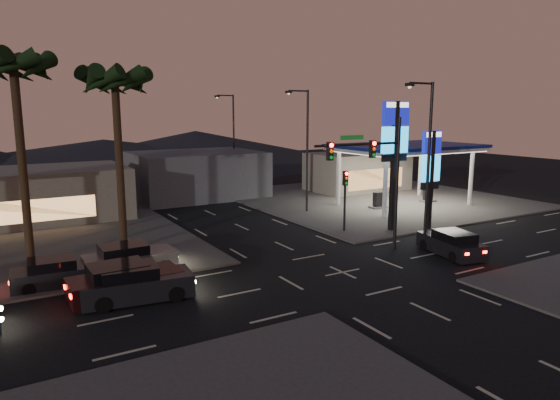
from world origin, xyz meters
TOP-DOWN VIEW (x-y plane):
  - ground at (0.00, 0.00)m, footprint 140.00×140.00m
  - corner_lot_ne at (16.00, 16.00)m, footprint 24.00×24.00m
  - gas_station at (16.00, 12.00)m, footprint 12.20×8.20m
  - convenience_store at (18.00, 21.00)m, footprint 10.00×6.00m
  - pylon_sign_tall at (8.50, 5.50)m, footprint 2.20×0.35m
  - pylon_sign_short at (11.00, 4.50)m, footprint 1.60×0.35m
  - traffic_signal_mast at (3.76, 1.99)m, footprint 6.10×0.39m
  - pedestal_signal at (5.50, 6.98)m, footprint 0.32×0.39m
  - streetlight_near at (6.79, 1.00)m, footprint 2.14×0.25m
  - streetlight_mid at (6.79, 14.00)m, footprint 2.14×0.25m
  - streetlight_far at (6.79, 28.00)m, footprint 2.14×0.25m
  - palm_a at (-9.00, 9.50)m, footprint 4.41×4.41m
  - palm_b at (-14.00, 9.50)m, footprint 4.41×4.41m
  - building_far_west at (-14.00, 22.00)m, footprint 16.00×8.00m
  - building_far_mid at (2.00, 26.00)m, footprint 12.00×9.00m
  - hill_right at (15.00, 60.00)m, footprint 50.00×50.00m
  - hill_center at (0.00, 60.00)m, footprint 60.00×60.00m
  - car_lane_a_front at (-10.36, 1.64)m, footprint 5.11×2.57m
  - car_lane_a_mid at (-10.75, 2.11)m, footprint 5.09×2.28m
  - car_lane_b_front at (-9.67, 5.65)m, footprint 4.79×2.07m
  - car_lane_b_mid at (-13.12, 5.29)m, footprint 4.44×2.10m
  - suv_station at (7.49, -0.65)m, footprint 2.67×4.60m

SIDE VIEW (x-z plane):
  - ground at x=0.00m, z-range 0.00..0.00m
  - corner_lot_ne at x=16.00m, z-range 0.00..0.12m
  - car_lane_b_mid at x=-13.12m, z-range -0.05..1.36m
  - suv_station at x=7.49m, z-range -0.05..1.40m
  - car_lane_b_front at x=-9.67m, z-range -0.06..1.49m
  - car_lane_a_front at x=-10.36m, z-range -0.06..1.56m
  - car_lane_a_mid at x=-10.75m, z-range -0.06..1.58m
  - convenience_store at x=18.00m, z-range 0.00..4.00m
  - building_far_west at x=-14.00m, z-range 0.00..4.00m
  - hill_center at x=0.00m, z-range 0.00..4.00m
  - building_far_mid at x=2.00m, z-range 0.00..4.40m
  - hill_right at x=15.00m, z-range 0.00..5.00m
  - pedestal_signal at x=5.50m, z-range 0.77..5.07m
  - pylon_sign_short at x=11.00m, z-range 1.16..8.16m
  - gas_station at x=16.00m, z-range 2.34..7.82m
  - traffic_signal_mast at x=3.76m, z-range 1.23..9.23m
  - streetlight_near at x=6.79m, z-range 0.72..10.72m
  - streetlight_mid at x=6.79m, z-range 0.72..10.72m
  - streetlight_far at x=6.79m, z-range 0.72..10.72m
  - pylon_sign_tall at x=8.50m, z-range 1.89..10.89m
  - palm_a at x=-9.00m, z-range 4.00..14.86m
  - palm_b at x=-14.00m, z-range 4.24..15.70m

